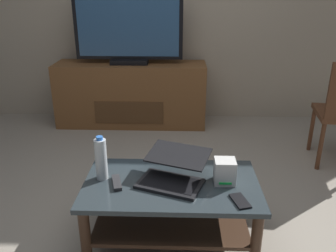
% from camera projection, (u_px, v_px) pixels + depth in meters
% --- Properties ---
extents(ground_plane, '(7.68, 7.68, 0.00)m').
position_uv_depth(ground_plane, '(162.00, 229.00, 2.24)').
color(ground_plane, '#9E9384').
extents(coffee_table, '(1.01, 0.58, 0.39)m').
position_uv_depth(coffee_table, '(171.00, 200.00, 2.07)').
color(coffee_table, '#2D383D').
rests_on(coffee_table, ground).
extents(media_cabinet, '(1.60, 0.45, 0.68)m').
position_uv_depth(media_cabinet, '(131.00, 94.00, 3.84)').
color(media_cabinet, brown).
rests_on(media_cabinet, ground).
extents(television, '(1.11, 0.20, 0.72)m').
position_uv_depth(television, '(128.00, 30.00, 3.56)').
color(television, black).
rests_on(television, media_cabinet).
extents(laptop, '(0.46, 0.46, 0.15)m').
position_uv_depth(laptop, '(173.00, 172.00, 2.02)').
color(laptop, black).
rests_on(laptop, coffee_table).
extents(router_box, '(0.12, 0.12, 0.14)m').
position_uv_depth(router_box, '(225.00, 171.00, 2.00)').
color(router_box, white).
rests_on(router_box, coffee_table).
extents(water_bottle_near, '(0.07, 0.07, 0.27)m').
position_uv_depth(water_bottle_near, '(101.00, 159.00, 2.02)').
color(water_bottle_near, silver).
rests_on(water_bottle_near, coffee_table).
extents(cell_phone, '(0.11, 0.15, 0.01)m').
position_uv_depth(cell_phone, '(240.00, 201.00, 1.84)').
color(cell_phone, black).
rests_on(cell_phone, coffee_table).
extents(tv_remote, '(0.08, 0.17, 0.02)m').
position_uv_depth(tv_remote, '(117.00, 183.00, 2.00)').
color(tv_remote, '#2D2D30').
rests_on(tv_remote, coffee_table).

